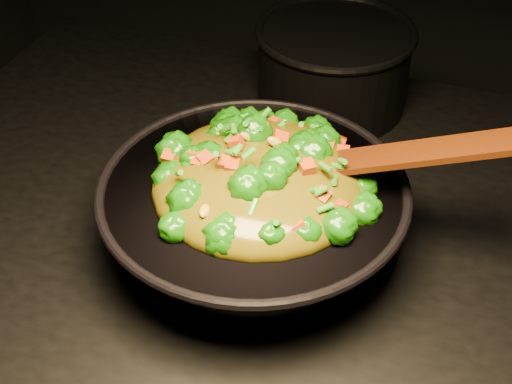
% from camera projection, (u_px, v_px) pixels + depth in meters
% --- Properties ---
extents(wok, '(0.49, 0.49, 0.11)m').
position_uv_depth(wok, '(253.00, 219.00, 0.94)').
color(wok, black).
rests_on(wok, stovetop).
extents(stir_fry, '(0.29, 0.29, 0.09)m').
position_uv_depth(stir_fry, '(260.00, 157.00, 0.87)').
color(stir_fry, '#145906').
rests_on(stir_fry, wok).
extents(spatula, '(0.29, 0.05, 0.12)m').
position_uv_depth(spatula, '(380.00, 158.00, 0.86)').
color(spatula, '#3D1906').
rests_on(spatula, wok).
extents(back_pot, '(0.25, 0.25, 0.14)m').
position_uv_depth(back_pot, '(333.00, 67.00, 1.20)').
color(back_pot, black).
rests_on(back_pot, stovetop).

